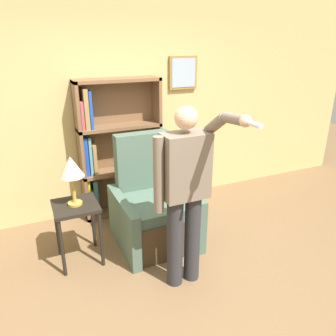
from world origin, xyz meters
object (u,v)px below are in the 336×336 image
Objects in this scene: armchair at (153,211)px; person_standing at (185,190)px; bookcase at (114,150)px; side_table at (76,215)px; table_lamp at (71,169)px.

person_standing reaches higher than armchair.
bookcase is 1.01m from armchair.
bookcase is 1.66m from person_standing.
bookcase is 1.16m from side_table.
person_standing is at bearing -90.19° from armchair.
person_standing is 2.59× the size of side_table.
person_standing is (0.19, -1.64, 0.09)m from bookcase.
bookcase is 1.04× the size of person_standing.
armchair is 1.00m from person_standing.
armchair is at bearing 3.47° from side_table.
table_lamp is at bearing 135.00° from side_table.
person_standing is 1.14m from table_lamp.
person_standing is at bearing -83.24° from bookcase.
armchair is at bearing -76.79° from bookcase.
armchair is 1.85× the size of side_table.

